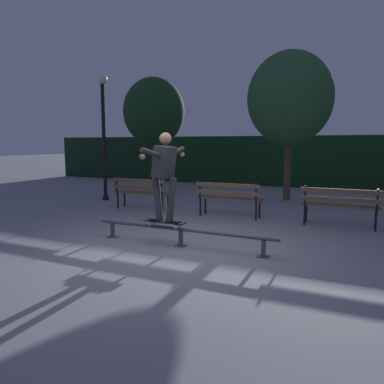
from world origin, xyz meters
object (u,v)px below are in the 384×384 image
(skateboarder, at_px, (164,169))
(tree_behind_benches, at_px, (290,99))
(skateboard, at_px, (165,222))
(grind_rail, at_px, (181,232))
(lamp_post_left, at_px, (103,121))
(park_bench_leftmost, at_px, (141,190))
(tree_far_left, at_px, (154,112))
(park_bench_left_center, at_px, (228,196))
(park_bench_right_center, at_px, (340,203))

(skateboarder, xyz_separation_m, tree_behind_benches, (0.95, 6.21, 1.82))
(skateboard, bearing_deg, grind_rail, -0.00)
(grind_rail, relative_size, lamp_post_left, 0.88)
(park_bench_leftmost, xyz_separation_m, tree_far_left, (-2.13, 4.30, 2.47))
(skateboarder, bearing_deg, tree_far_left, 122.09)
(skateboard, bearing_deg, park_bench_leftmost, 129.82)
(park_bench_left_center, relative_size, tree_behind_benches, 0.35)
(park_bench_left_center, height_order, park_bench_right_center, same)
(tree_far_left, bearing_deg, park_bench_right_center, -31.09)
(park_bench_leftmost, distance_m, tree_behind_benches, 5.42)
(tree_far_left, height_order, lamp_post_left, tree_far_left)
(grind_rail, xyz_separation_m, tree_behind_benches, (0.64, 6.21, 2.91))
(grind_rail, distance_m, tree_far_left, 8.89)
(tree_behind_benches, bearing_deg, grind_rail, -95.90)
(grind_rail, relative_size, skateboard, 4.38)
(park_bench_leftmost, bearing_deg, grind_rail, -46.47)
(tree_behind_benches, bearing_deg, skateboard, -98.77)
(skateboard, xyz_separation_m, park_bench_leftmost, (-2.27, 2.72, 0.14))
(skateboarder, relative_size, tree_behind_benches, 0.34)
(skateboard, height_order, park_bench_left_center, park_bench_left_center)
(skateboard, relative_size, tree_behind_benches, 0.17)
(grind_rail, distance_m, skateboarder, 1.13)
(park_bench_left_center, height_order, tree_far_left, tree_far_left)
(park_bench_leftmost, xyz_separation_m, park_bench_left_center, (2.50, 0.00, 0.00))
(park_bench_right_center, xyz_separation_m, tree_behind_benches, (-1.77, 3.48, 2.62))
(park_bench_left_center, xyz_separation_m, park_bench_right_center, (2.50, 0.00, 0.00))
(tree_behind_benches, xyz_separation_m, lamp_post_left, (-5.21, -2.48, -0.67))
(park_bench_leftmost, height_order, park_bench_right_center, same)
(skateboard, bearing_deg, skateboarder, -1.89)
(tree_far_left, bearing_deg, park_bench_left_center, -42.88)
(skateboarder, xyz_separation_m, park_bench_left_center, (0.22, 2.72, -0.80))
(park_bench_leftmost, relative_size, tree_behind_benches, 0.35)
(park_bench_left_center, distance_m, park_bench_right_center, 2.50)
(grind_rail, height_order, skateboarder, skateboarder)
(skateboarder, height_order, park_bench_left_center, skateboarder)
(tree_far_left, xyz_separation_m, lamp_post_left, (0.15, -3.30, -0.52))
(park_bench_left_center, bearing_deg, lamp_post_left, 167.42)
(skateboarder, distance_m, park_bench_right_center, 3.93)
(skateboarder, bearing_deg, tree_behind_benches, 81.26)
(grind_rail, relative_size, park_bench_left_center, 2.15)
(grind_rail, xyz_separation_m, park_bench_leftmost, (-2.59, 2.72, 0.29))
(park_bench_left_center, distance_m, tree_behind_benches, 4.42)
(grind_rail, bearing_deg, skateboard, 180.00)
(tree_behind_benches, bearing_deg, park_bench_left_center, -101.84)
(skateboarder, bearing_deg, skateboard, 178.11)
(park_bench_right_center, bearing_deg, grind_rail, -131.50)
(grind_rail, bearing_deg, tree_far_left, 123.89)
(grind_rail, height_order, park_bench_leftmost, park_bench_leftmost)
(skateboarder, relative_size, park_bench_right_center, 0.97)
(skateboarder, distance_m, park_bench_leftmost, 3.64)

